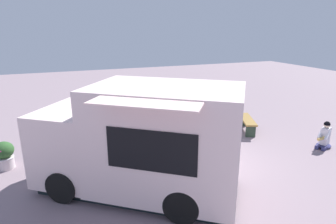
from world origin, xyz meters
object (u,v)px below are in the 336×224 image
Objects in this scene: plaza_bench at (247,122)px; person_customer at (325,138)px; planter_flowering_far at (4,155)px; planter_flowering_side at (186,105)px; food_truck at (143,143)px; planter_flowering_near at (56,126)px.

person_customer is at bearing 122.56° from plaza_bench.
planter_flowering_far is (9.45, -2.16, 0.08)m from person_customer.
plaza_bench is at bearing 107.97° from planter_flowering_side.
planter_flowering_far is 1.25× the size of planter_flowering_side.
person_customer is (-6.20, -0.32, -0.88)m from food_truck.
planter_flowering_side is at bearing -165.50° from planter_flowering_near.
planter_flowering_near is 5.82m from planter_flowering_side.
planter_flowering_near is 6.90m from plaza_bench.
plaza_bench is (-4.80, -2.52, -0.85)m from food_truck.
food_truck reaches higher than person_customer.
planter_flowering_near reaches higher than planter_flowering_side.
planter_flowering_far is at bearing -12.86° from person_customer.
food_truck is 6.33× the size of planter_flowering_far.
person_customer is 9.69m from planter_flowering_far.
planter_flowering_far is at bearing 0.31° from plaza_bench.
planter_flowering_far is 7.73m from planter_flowering_side.
person_customer reaches higher than planter_flowering_far.
planter_flowering_near is at bearing -66.40° from food_truck.
person_customer is 0.95× the size of planter_flowering_near.
food_truck is at bearing 56.85° from planter_flowering_side.
food_truck is 6.92m from planter_flowering_side.
food_truck reaches higher than planter_flowering_far.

